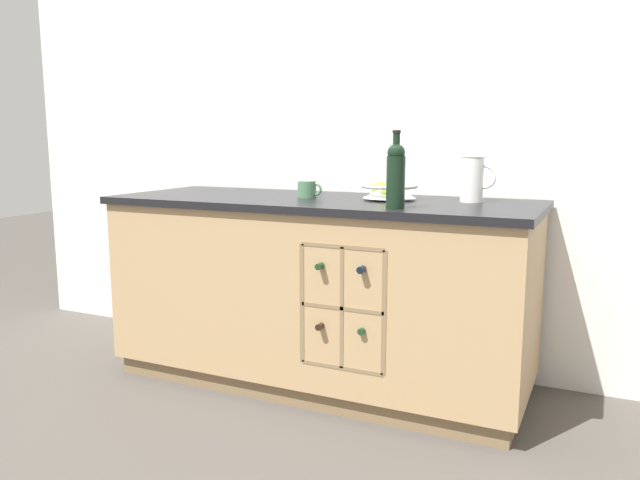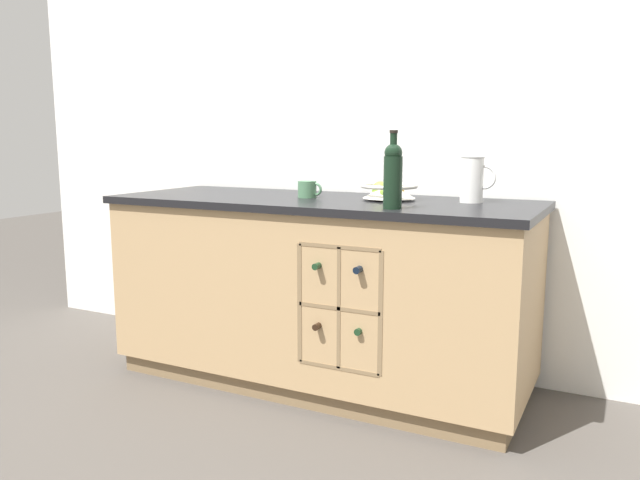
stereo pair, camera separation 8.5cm
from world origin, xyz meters
TOP-DOWN VIEW (x-y plane):
  - ground_plane at (0.00, 0.00)m, footprint 14.00×14.00m
  - back_wall at (0.00, 0.42)m, footprint 4.40×0.06m
  - kitchen_island at (0.00, -0.00)m, footprint 2.01×0.77m
  - fruit_bowl at (0.32, 0.07)m, footprint 0.26×0.26m
  - white_pitcher at (0.68, 0.14)m, footprint 0.16×0.10m
  - ceramic_mug at (-0.07, 0.01)m, footprint 0.12×0.09m
  - standing_wine_bottle at (0.45, -0.25)m, footprint 0.08×0.08m

SIDE VIEW (x-z plane):
  - ground_plane at x=0.00m, z-range 0.00..0.00m
  - kitchen_island at x=0.00m, z-range 0.01..0.91m
  - ceramic_mug at x=-0.07m, z-range 0.90..0.98m
  - fruit_bowl at x=0.32m, z-range 0.90..0.99m
  - white_pitcher at x=0.68m, z-range 0.91..1.11m
  - standing_wine_bottle at x=0.45m, z-range 0.88..1.20m
  - back_wall at x=0.00m, z-range 0.00..2.55m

